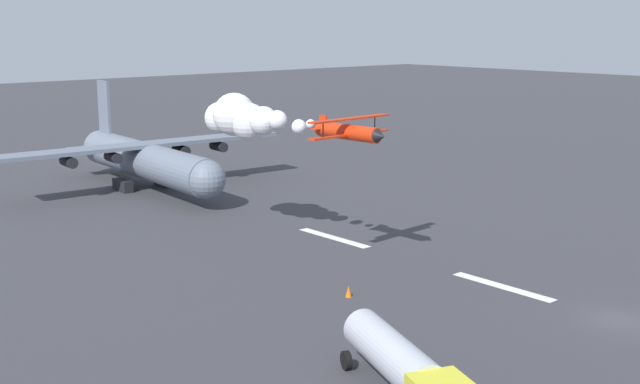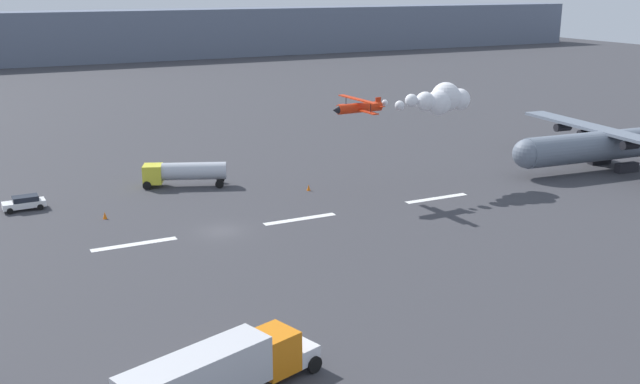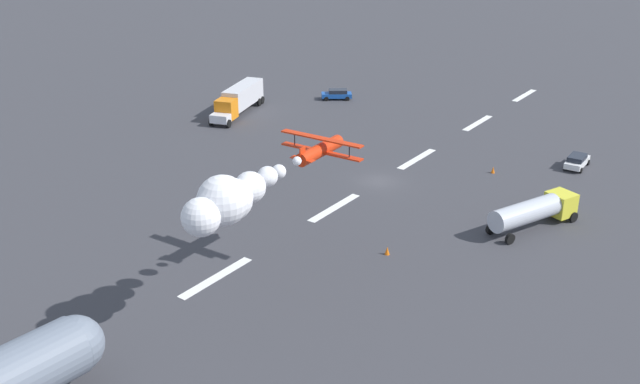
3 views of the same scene
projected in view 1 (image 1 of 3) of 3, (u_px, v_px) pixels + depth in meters
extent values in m
plane|color=#38383D|center=(619.00, 320.00, 49.07)|extent=(440.00, 440.00, 0.00)
cube|color=white|center=(503.00, 287.00, 55.34)|extent=(8.00, 0.90, 0.01)
cube|color=white|center=(334.00, 238.00, 67.88)|extent=(8.00, 0.90, 0.01)
cylinder|color=slate|center=(147.00, 161.00, 86.87)|extent=(26.13, 5.79, 3.88)
sphere|color=slate|center=(207.00, 179.00, 76.77)|extent=(3.69, 3.69, 3.69)
cube|color=slate|center=(146.00, 145.00, 86.52)|extent=(5.52, 31.56, 0.40)
cylinder|color=black|center=(69.00, 162.00, 81.28)|extent=(2.47, 1.27, 1.10)
cylinder|color=black|center=(113.00, 157.00, 84.06)|extent=(2.47, 1.27, 1.10)
cylinder|color=black|center=(181.00, 150.00, 88.71)|extent=(2.47, 1.27, 1.10)
cylinder|color=black|center=(219.00, 146.00, 91.50)|extent=(2.47, 1.27, 1.10)
cube|color=slate|center=(104.00, 107.00, 94.35)|extent=(2.81, 0.51, 6.00)
cube|color=slate|center=(106.00, 146.00, 95.30)|extent=(2.66, 9.12, 0.24)
cube|color=black|center=(164.00, 180.00, 89.62)|extent=(3.27, 1.23, 1.20)
cube|color=black|center=(123.00, 185.00, 86.73)|extent=(3.27, 1.23, 1.20)
cylinder|color=red|center=(348.00, 132.00, 57.06)|extent=(5.56, 1.35, 1.10)
cube|color=red|center=(350.00, 134.00, 56.95)|extent=(1.04, 7.49, 0.12)
cube|color=red|center=(350.00, 119.00, 56.73)|extent=(1.04, 7.49, 0.12)
cylinder|color=black|center=(375.00, 123.00, 58.62)|extent=(0.08, 0.08, 1.11)
cylinder|color=black|center=(323.00, 130.00, 55.06)|extent=(0.08, 0.08, 1.11)
cube|color=red|center=(323.00, 123.00, 58.72)|extent=(0.70, 0.13, 1.10)
cube|color=red|center=(323.00, 128.00, 58.80)|extent=(0.69, 2.03, 0.08)
cone|color=black|center=(381.00, 136.00, 54.88)|extent=(0.74, 0.96, 0.93)
sphere|color=white|center=(310.00, 124.00, 59.35)|extent=(0.70, 0.70, 0.70)
sphere|color=white|center=(299.00, 127.00, 60.97)|extent=(1.12, 1.12, 1.12)
sphere|color=white|center=(277.00, 120.00, 61.98)|extent=(1.52, 1.52, 1.52)
sphere|color=white|center=(263.00, 121.00, 63.43)|extent=(2.29, 2.29, 2.29)
sphere|color=white|center=(249.00, 122.00, 64.92)|extent=(3.02, 3.02, 3.02)
sphere|color=white|center=(220.00, 118.00, 67.08)|extent=(2.62, 2.62, 2.62)
sphere|color=white|center=(234.00, 114.00, 65.49)|extent=(3.49, 3.49, 3.49)
cylinder|color=#B7BCC6|center=(392.00, 355.00, 39.40)|extent=(7.86, 4.77, 2.10)
cylinder|color=black|center=(389.00, 354.00, 42.84)|extent=(1.05, 0.67, 1.00)
cylinder|color=black|center=(346.00, 360.00, 42.05)|extent=(1.05, 0.67, 1.00)
cone|color=orange|center=(349.00, 291.00, 53.19)|extent=(0.44, 0.44, 0.75)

